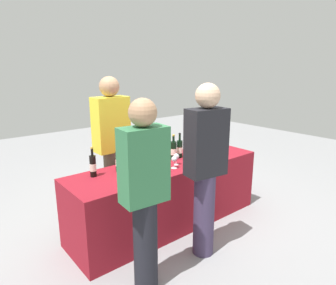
# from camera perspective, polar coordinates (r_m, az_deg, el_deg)

# --- Properties ---
(ground_plane) EXTENTS (12.00, 12.00, 0.00)m
(ground_plane) POSITION_cam_1_polar(r_m,az_deg,el_deg) (3.73, 0.00, -15.08)
(ground_plane) COLOR gray
(tasting_table) EXTENTS (2.35, 0.69, 0.75)m
(tasting_table) POSITION_cam_1_polar(r_m,az_deg,el_deg) (3.56, 0.00, -9.81)
(tasting_table) COLOR maroon
(tasting_table) RESTS_ON ground_plane
(wine_bottle_0) EXTENTS (0.06, 0.06, 0.31)m
(wine_bottle_0) POSITION_cam_1_polar(r_m,az_deg,el_deg) (3.09, -14.17, -4.34)
(wine_bottle_0) COLOR black
(wine_bottle_0) RESTS_ON tasting_table
(wine_bottle_1) EXTENTS (0.08, 0.08, 0.31)m
(wine_bottle_1) POSITION_cam_1_polar(r_m,az_deg,el_deg) (3.19, -9.32, -3.53)
(wine_bottle_1) COLOR black
(wine_bottle_1) RESTS_ON tasting_table
(wine_bottle_2) EXTENTS (0.07, 0.07, 0.30)m
(wine_bottle_2) POSITION_cam_1_polar(r_m,az_deg,el_deg) (3.54, 1.05, -1.50)
(wine_bottle_2) COLOR black
(wine_bottle_2) RESTS_ON tasting_table
(wine_bottle_3) EXTENTS (0.07, 0.07, 0.30)m
(wine_bottle_3) POSITION_cam_1_polar(r_m,az_deg,el_deg) (3.63, 2.24, -1.19)
(wine_bottle_3) COLOR black
(wine_bottle_3) RESTS_ON tasting_table
(wine_bottle_4) EXTENTS (0.07, 0.07, 0.31)m
(wine_bottle_4) POSITION_cam_1_polar(r_m,az_deg,el_deg) (4.00, 7.00, 0.28)
(wine_bottle_4) COLOR black
(wine_bottle_4) RESTS_ON tasting_table
(wine_glass_0) EXTENTS (0.08, 0.08, 0.15)m
(wine_glass_0) POSITION_cam_1_polar(r_m,az_deg,el_deg) (3.13, -3.76, -3.82)
(wine_glass_0) COLOR silver
(wine_glass_0) RESTS_ON tasting_table
(wine_glass_1) EXTENTS (0.07, 0.07, 0.14)m
(wine_glass_1) POSITION_cam_1_polar(r_m,az_deg,el_deg) (3.15, -1.57, -3.90)
(wine_glass_1) COLOR silver
(wine_glass_1) RESTS_ON tasting_table
(wine_glass_2) EXTENTS (0.07, 0.07, 0.13)m
(wine_glass_2) POSITION_cam_1_polar(r_m,az_deg,el_deg) (3.21, -0.69, -3.64)
(wine_glass_2) COLOR silver
(wine_glass_2) RESTS_ON tasting_table
(wine_glass_3) EXTENTS (0.07, 0.07, 0.14)m
(wine_glass_3) POSITION_cam_1_polar(r_m,az_deg,el_deg) (3.24, 1.18, -3.32)
(wine_glass_3) COLOR silver
(wine_glass_3) RESTS_ON tasting_table
(wine_glass_4) EXTENTS (0.06, 0.06, 0.13)m
(wine_glass_4) POSITION_cam_1_polar(r_m,az_deg,el_deg) (3.35, 1.60, -2.76)
(wine_glass_4) COLOR silver
(wine_glass_4) RESTS_ON tasting_table
(wine_glass_5) EXTENTS (0.07, 0.07, 0.13)m
(wine_glass_5) POSITION_cam_1_polar(r_m,az_deg,el_deg) (3.52, 4.09, -1.98)
(wine_glass_5) COLOR silver
(wine_glass_5) RESTS_ON tasting_table
(ice_bucket) EXTENTS (0.19, 0.19, 0.18)m
(ice_bucket) POSITION_cam_1_polar(r_m,az_deg,el_deg) (3.82, 7.91, -0.79)
(ice_bucket) COLOR silver
(ice_bucket) RESTS_ON tasting_table
(server_pouring) EXTENTS (0.41, 0.23, 1.73)m
(server_pouring) POSITION_cam_1_polar(r_m,az_deg,el_deg) (3.61, -10.67, -0.21)
(server_pouring) COLOR brown
(server_pouring) RESTS_ON ground_plane
(guest_0) EXTENTS (0.38, 0.23, 1.61)m
(guest_0) POSITION_cam_1_polar(r_m,az_deg,el_deg) (2.37, -4.55, -9.26)
(guest_0) COLOR black
(guest_0) RESTS_ON ground_plane
(guest_1) EXTENTS (0.40, 0.26, 1.69)m
(guest_1) POSITION_cam_1_polar(r_m,az_deg,el_deg) (2.83, 7.19, -4.30)
(guest_1) COLOR #3F3351
(guest_1) RESTS_ON ground_plane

